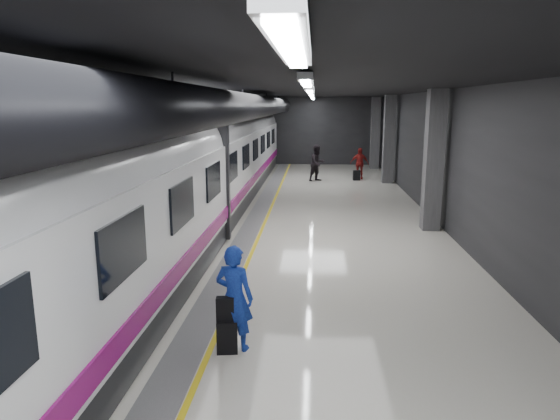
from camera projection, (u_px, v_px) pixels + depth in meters
name	position (u px, v px, depth m)	size (l,w,h in m)	color
ground	(288.00, 243.00, 14.78)	(40.00, 40.00, 0.00)	silver
platform_hall	(281.00, 121.00, 15.00)	(10.02, 40.02, 4.51)	black
train	(178.00, 173.00, 14.57)	(3.05, 38.00, 4.05)	black
traveler_main	(234.00, 298.00, 8.22)	(0.66, 0.43, 1.80)	#1741B3
suitcase_main	(227.00, 336.00, 8.21)	(0.34, 0.22, 0.56)	black
shoulder_bag	(225.00, 309.00, 8.14)	(0.29, 0.16, 0.39)	black
traveler_far_a	(317.00, 163.00, 26.54)	(0.94, 0.73, 1.94)	black
traveler_far_b	(359.00, 163.00, 27.38)	(1.00, 0.42, 1.70)	maroon
suitcase_far	(357.00, 175.00, 26.94)	(0.37, 0.24, 0.54)	black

